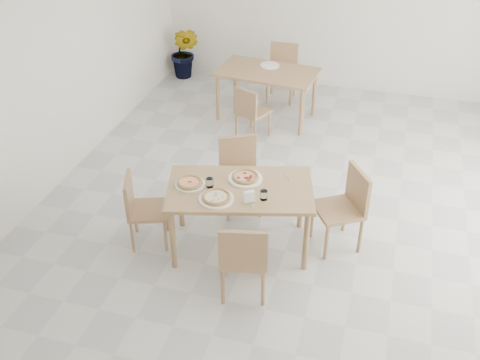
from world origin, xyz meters
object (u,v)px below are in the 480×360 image
(chair_east, at_px, (346,203))
(plate_mushroom, at_px, (216,199))
(tumbler_b, at_px, (210,183))
(potted_plant, at_px, (185,52))
(napkin_holder, at_px, (249,197))
(plate_empty, at_px, (270,65))
(chair_south, at_px, (244,256))
(plate_pepperoni, at_px, (245,178))
(pizza_margherita, at_px, (190,182))
(tumbler_a, at_px, (264,195))
(pizza_pepperoni, at_px, (245,177))
(main_table, at_px, (240,195))
(second_table, at_px, (267,77))
(plate_margherita, at_px, (190,184))
(pizza_mushroom, at_px, (216,197))
(chair_back_n, at_px, (282,68))
(chair_west, at_px, (140,206))
(chair_back_s, at_px, (250,110))
(chair_north, at_px, (240,169))

(chair_east, distance_m, plate_mushroom, 1.37)
(tumbler_b, bearing_deg, potted_plant, 114.26)
(napkin_holder, height_order, plate_empty, napkin_holder)
(chair_south, height_order, plate_pepperoni, chair_south)
(plate_mushroom, distance_m, plate_empty, 3.45)
(chair_south, distance_m, plate_pepperoni, 0.94)
(pizza_margherita, distance_m, tumbler_b, 0.21)
(potted_plant, bearing_deg, tumbler_a, -59.87)
(plate_pepperoni, relative_size, pizza_pepperoni, 1.13)
(main_table, height_order, chair_east, chair_east)
(second_table, height_order, potted_plant, potted_plant)
(plate_margherita, height_order, pizza_pepperoni, pizza_pepperoni)
(pizza_mushroom, height_order, napkin_holder, napkin_holder)
(chair_east, relative_size, tumbler_b, 9.32)
(pizza_mushroom, bearing_deg, napkin_holder, 8.26)
(pizza_pepperoni, xyz_separation_m, plate_empty, (-0.48, 3.02, -0.02))
(chair_south, relative_size, pizza_pepperoni, 2.85)
(chair_south, relative_size, plate_empty, 3.12)
(second_table, bearing_deg, tumbler_b, -81.28)
(napkin_holder, bearing_deg, chair_back_n, 64.00)
(plate_mushroom, xyz_separation_m, chair_back_n, (-0.22, 3.99, -0.25))
(plate_pepperoni, bearing_deg, chair_south, -75.22)
(tumbler_b, xyz_separation_m, napkin_holder, (0.45, -0.15, 0.01))
(chair_west, height_order, tumbler_a, tumbler_a)
(tumbler_a, bearing_deg, pizza_margherita, 177.64)
(chair_east, xyz_separation_m, second_table, (-1.50, 2.64, 0.14))
(napkin_holder, bearing_deg, potted_plant, 84.57)
(chair_west, height_order, second_table, chair_west)
(chair_back_n, bearing_deg, pizza_margherita, -94.66)
(main_table, relative_size, potted_plant, 1.79)
(plate_margherita, relative_size, pizza_mushroom, 0.81)
(chair_back_s, bearing_deg, second_table, -71.65)
(main_table, relative_size, plate_pepperoni, 4.62)
(pizza_mushroom, distance_m, tumbler_a, 0.46)
(chair_north, distance_m, potted_plant, 3.90)
(chair_east, distance_m, plate_empty, 3.22)
(chair_north, height_order, second_table, chair_north)
(chair_south, bearing_deg, chair_back_s, -88.91)
(plate_mushroom, distance_m, pizza_mushroom, 0.02)
(main_table, distance_m, plate_margherita, 0.52)
(pizza_mushroom, bearing_deg, second_table, 95.13)
(chair_east, bearing_deg, pizza_margherita, -106.48)
(pizza_pepperoni, height_order, tumbler_b, tumbler_b)
(plate_margherita, relative_size, tumbler_b, 3.15)
(pizza_margherita, relative_size, plate_empty, 1.09)
(pizza_margherita, xyz_separation_m, chair_back_n, (0.11, 3.83, -0.27))
(chair_west, bearing_deg, pizza_mushroom, -112.38)
(plate_margherita, distance_m, pizza_mushroom, 0.37)
(potted_plant, bearing_deg, second_table, -32.51)
(pizza_margherita, distance_m, potted_plant, 4.50)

